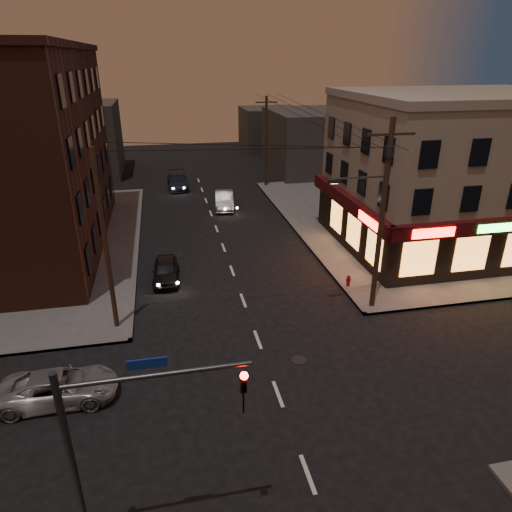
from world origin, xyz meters
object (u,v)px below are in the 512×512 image
object	(u,v)px
suv_cross	(59,387)
sedan_near	(166,270)
fire_hydrant	(348,280)
sedan_mid	(224,200)
sedan_far	(178,181)

from	to	relation	value
suv_cross	sedan_near	bearing A→B (deg)	-23.18
fire_hydrant	sedan_mid	bearing A→B (deg)	106.23
sedan_far	sedan_near	bearing A→B (deg)	-95.61
sedan_mid	sedan_far	distance (m)	8.77
suv_cross	sedan_mid	world-z (taller)	sedan_mid
suv_cross	fire_hydrant	xyz separation A→B (m)	(15.04, 6.76, -0.10)
sedan_far	sedan_mid	bearing A→B (deg)	-65.13
sedan_near	fire_hydrant	size ratio (longest dim) A/B	5.47
sedan_far	fire_hydrant	distance (m)	26.55
sedan_mid	sedan_far	bearing A→B (deg)	122.22
sedan_mid	fire_hydrant	world-z (taller)	sedan_mid
sedan_near	sedan_far	world-z (taller)	sedan_far
sedan_near	fire_hydrant	world-z (taller)	sedan_near
sedan_near	sedan_mid	size ratio (longest dim) A/B	0.84
fire_hydrant	sedan_near	bearing A→B (deg)	162.58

